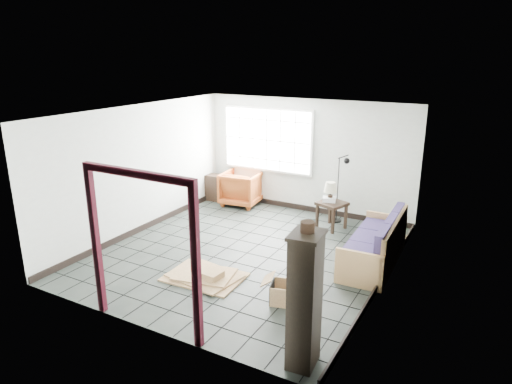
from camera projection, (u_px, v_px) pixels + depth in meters
The scene contains 15 objects.
ground at pixel (247, 253), 8.47m from camera, with size 5.50×5.50×0.00m, color black.
room_shell at pixel (247, 165), 8.00m from camera, with size 5.02×5.52×2.61m.
window_panel at pixel (267, 140), 10.73m from camera, with size 2.32×0.08×1.52m.
doorway_trim at pixel (141, 232), 5.81m from camera, with size 1.80×0.08×2.20m.
futon_sofa at pixel (377, 247), 7.95m from camera, with size 0.83×2.05×0.90m.
armchair at pixel (242, 187), 11.06m from camera, with size 0.87×0.82×0.90m, color brown.
side_table at pixel (332, 207), 9.53m from camera, with size 0.67×0.67×0.58m.
table_lamp at pixel (331, 188), 9.46m from camera, with size 0.34×0.34×0.42m.
projector at pixel (329, 199), 9.53m from camera, with size 0.31×0.27×0.09m.
floor_lamp at pixel (341, 187), 9.74m from camera, with size 0.41×0.33×1.54m.
console_shelf at pixel (220, 188), 11.38m from camera, with size 0.86×0.38×0.65m.
tall_shelf at pixel (305, 300), 5.22m from camera, with size 0.39×0.49×1.68m.
pot at pixel (307, 227), 4.99m from camera, with size 0.17×0.17×0.12m.
open_box at pixel (287, 293), 6.77m from camera, with size 0.81×0.54×0.42m.
cardboard_pile at pixel (205, 276), 7.52m from camera, with size 1.29×0.97×0.18m.
Camera 1 is at (3.90, -6.72, 3.58)m, focal length 32.00 mm.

